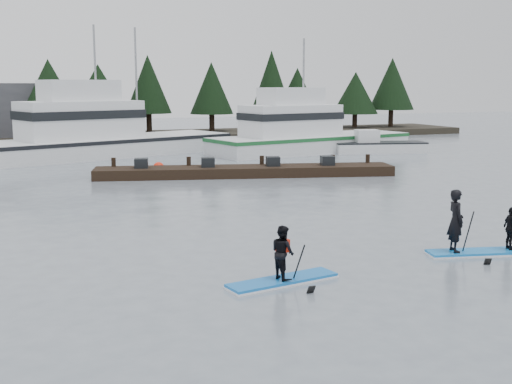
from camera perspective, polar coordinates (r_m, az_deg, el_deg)
name	(u,v)px	position (r m, az deg, el deg)	size (l,w,h in m)	color
ground	(338,266)	(17.55, 7.34, -6.54)	(160.00, 160.00, 0.00)	slate
far_shore	(103,138)	(57.49, -13.48, 4.69)	(70.00, 8.00, 0.60)	#2D281E
treeline	(103,141)	(57.51, -13.47, 4.39)	(60.00, 4.00, 8.00)	black
fishing_boat_large	(103,145)	(45.46, -13.48, 4.06)	(18.04, 10.32, 9.86)	silver
fishing_boat_medium	(306,143)	(47.15, 4.49, 4.37)	(16.14, 7.50, 9.11)	silver
skiff	(380,147)	(47.40, 10.94, 3.92)	(6.54, 1.96, 0.76)	silver
floating_dock	(245,171)	(34.41, -0.96, 1.86)	(15.92, 2.12, 0.53)	black
buoy_b	(159,171)	(37.02, -8.64, 1.88)	(0.64, 0.64, 0.64)	red
buoy_c	(326,154)	(45.99, 6.21, 3.39)	(0.58, 0.58, 0.58)	red
paddleboard_solo	(283,261)	(15.84, 2.39, -6.18)	(2.98, 1.21, 1.89)	blue
paddleboard_duo	(477,230)	(19.48, 19.03, -3.23)	(3.16, 1.64, 2.38)	blue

